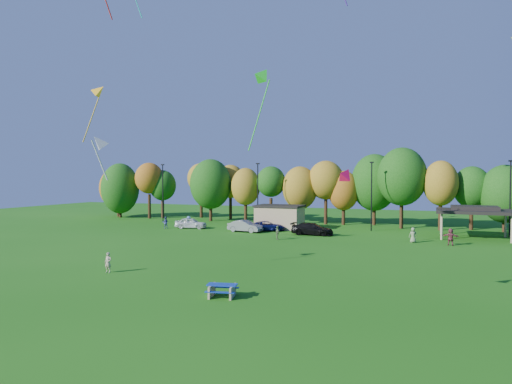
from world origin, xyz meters
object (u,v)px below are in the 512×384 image
at_px(picnic_table, 222,290).
at_px(car_d, 312,229).
at_px(car_a, 191,223).
at_px(car_b, 245,226).
at_px(car_c, 267,226).
at_px(kite_flyer, 108,263).

height_order(picnic_table, car_d, car_d).
height_order(car_a, car_d, car_d).
distance_m(car_b, car_c, 3.12).
bearing_deg(kite_flyer, picnic_table, -19.51).
bearing_deg(car_c, car_b, 113.07).
xyz_separation_m(car_c, car_d, (6.52, -1.88, 0.11)).
height_order(picnic_table, car_c, car_c).
bearing_deg(kite_flyer, car_d, 68.23).
bearing_deg(car_d, car_c, 73.22).
height_order(picnic_table, kite_flyer, kite_flyer).
height_order(kite_flyer, car_b, kite_flyer).
relative_size(car_c, car_d, 0.89).
relative_size(car_a, car_d, 0.84).
xyz_separation_m(car_a, car_c, (10.80, 1.18, -0.10)).
xyz_separation_m(picnic_table, car_a, (-19.59, 30.55, 0.29)).
distance_m(car_a, car_d, 17.33).
bearing_deg(picnic_table, kite_flyer, 152.01).
relative_size(car_a, car_c, 0.94).
bearing_deg(kite_flyer, car_c, 81.88).
bearing_deg(car_c, car_a, 76.44).
distance_m(kite_flyer, car_b, 26.54).
xyz_separation_m(kite_flyer, car_d, (8.67, 26.78, -0.00)).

